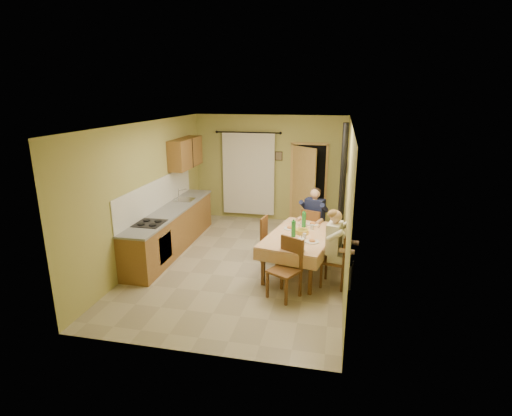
% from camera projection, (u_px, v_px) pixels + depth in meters
% --- Properties ---
extents(floor, '(4.00, 6.00, 0.01)m').
position_uv_depth(floor, '(243.00, 262.00, 8.17)').
color(floor, tan).
rests_on(floor, ground).
extents(room_shell, '(4.04, 6.04, 2.82)m').
position_uv_depth(room_shell, '(242.00, 175.00, 7.66)').
color(room_shell, tan).
rests_on(room_shell, ground).
extents(kitchen_run, '(0.64, 3.64, 1.56)m').
position_uv_depth(kitchen_run, '(172.00, 228.00, 8.75)').
color(kitchen_run, brown).
rests_on(kitchen_run, ground).
extents(upper_cabinets, '(0.35, 1.40, 0.70)m').
position_uv_depth(upper_cabinets, '(186.00, 153.00, 9.59)').
color(upper_cabinets, brown).
rests_on(upper_cabinets, room_shell).
extents(curtain, '(1.70, 0.07, 2.22)m').
position_uv_depth(curtain, '(248.00, 174.00, 10.65)').
color(curtain, black).
rests_on(curtain, ground).
extents(doorway, '(0.96, 0.59, 2.15)m').
position_uv_depth(doorway, '(306.00, 184.00, 10.35)').
color(doorway, black).
rests_on(doorway, ground).
extents(dining_table, '(1.51, 2.11, 0.76)m').
position_uv_depth(dining_table, '(301.00, 253.00, 7.68)').
color(dining_table, tan).
rests_on(dining_table, ground).
extents(tableware, '(0.74, 1.64, 0.33)m').
position_uv_depth(tableware, '(301.00, 233.00, 7.45)').
color(tableware, white).
rests_on(tableware, dining_table).
extents(chair_far, '(0.53, 0.53, 0.98)m').
position_uv_depth(chair_far, '(313.00, 239.00, 8.65)').
color(chair_far, brown).
rests_on(chair_far, ground).
extents(chair_near, '(0.62, 0.62, 1.02)m').
position_uv_depth(chair_near, '(285.00, 281.00, 6.73)').
color(chair_near, brown).
rests_on(chair_near, ground).
extents(chair_right, '(0.51, 0.51, 0.99)m').
position_uv_depth(chair_right, '(335.00, 270.00, 7.12)').
color(chair_right, brown).
rests_on(chair_right, ground).
extents(chair_left, '(0.43, 0.43, 0.93)m').
position_uv_depth(chair_left, '(271.00, 248.00, 8.18)').
color(chair_left, brown).
rests_on(chair_left, ground).
extents(man_far, '(0.65, 0.58, 1.39)m').
position_uv_depth(man_far, '(314.00, 213.00, 8.50)').
color(man_far, '#141938').
rests_on(man_far, chair_far).
extents(man_right, '(0.53, 0.63, 1.39)m').
position_uv_depth(man_right, '(336.00, 240.00, 6.97)').
color(man_right, white).
rests_on(man_right, chair_right).
extents(stove_flue, '(0.24, 0.24, 2.80)m').
position_uv_depth(stove_flue, '(341.00, 212.00, 8.07)').
color(stove_flue, black).
rests_on(stove_flue, ground).
extents(picture_back, '(0.19, 0.03, 0.23)m').
position_uv_depth(picture_back, '(279.00, 156.00, 10.42)').
color(picture_back, black).
rests_on(picture_back, room_shell).
extents(picture_right, '(0.03, 0.31, 0.21)m').
position_uv_depth(picture_right, '(347.00, 167.00, 8.39)').
color(picture_right, brown).
rests_on(picture_right, room_shell).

